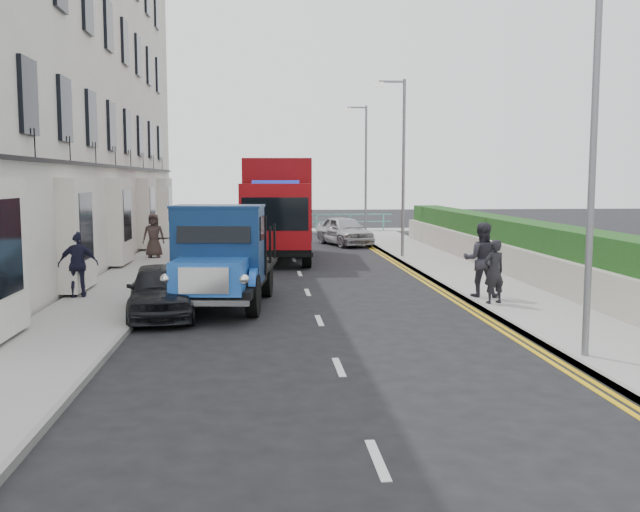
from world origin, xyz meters
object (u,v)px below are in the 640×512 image
Objects in this scene: lamp_far at (364,163)px; pedestrian_east_near at (494,272)px; parked_car_front at (161,290)px; lamp_mid at (401,158)px; bedford_lorry at (220,263)px; lamp_near at (587,129)px; red_lorry at (279,206)px.

pedestrian_east_near is (0.22, -20.80, -3.09)m from lamp_far.
lamp_far is at bearing 62.56° from parked_car_front.
lamp_mid is at bearing -106.56° from pedestrian_east_near.
lamp_mid is 4.44× the size of pedestrian_east_near.
bedford_lorry reaches higher than pedestrian_east_near.
lamp_mid is at bearing 90.00° from lamp_near.
bedford_lorry is at bearing -95.48° from red_lorry.
lamp_near is 26.00m from lamp_far.
pedestrian_east_near is (0.22, -10.80, -3.09)m from lamp_mid.
lamp_far is 21.66m from bedford_lorry.
lamp_mid is 12.63m from bedford_lorry.
lamp_near is 16.00m from lamp_mid.
lamp_mid is 1.92× the size of parked_car_front.
lamp_mid is 1.00× the size of lamp_far.
pedestrian_east_near is at bearing 3.84° from bedford_lorry.
bedford_lorry is 6.69m from pedestrian_east_near.
bedford_lorry is at bearing 23.48° from parked_car_front.
pedestrian_east_near is (0.22, 5.20, -3.09)m from lamp_near.
red_lorry is at bearing 171.75° from lamp_mid.
red_lorry reaches higher than bedford_lorry.
lamp_mid is 10.00m from lamp_far.
red_lorry is 12.57m from pedestrian_east_near.
pedestrian_east_near reaches higher than parked_car_front.
lamp_far is 10.63m from red_lorry.
lamp_mid is at bearing -5.05° from red_lorry.
lamp_near is at bearing -70.90° from red_lorry.
red_lorry reaches higher than parked_car_front.
lamp_mid is at bearing -90.00° from lamp_far.
bedford_lorry is 3.47× the size of pedestrian_east_near.
lamp_far is 4.44× the size of pedestrian_east_near.
lamp_mid reaches higher than red_lorry.
pedestrian_east_near is (6.68, -0.32, -0.24)m from bedford_lorry.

